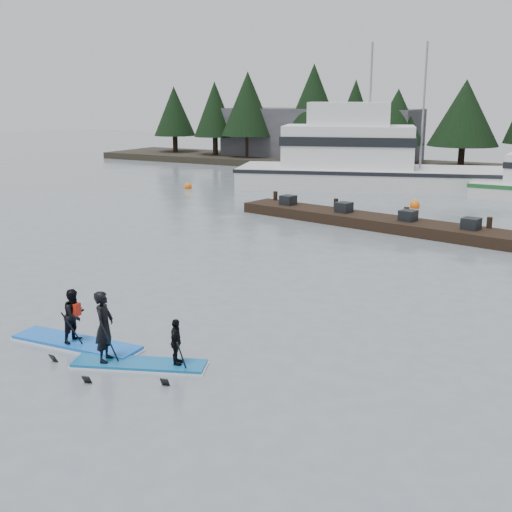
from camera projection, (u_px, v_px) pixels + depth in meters
The scene contains 10 objects.
ground at pixel (141, 350), 15.99m from camera, with size 160.00×160.00×0.00m, color slate.
far_shore at pixel (470, 170), 51.67m from camera, with size 70.00×8.00×0.60m, color #2D281E.
treeline at pixel (469, 174), 51.74m from camera, with size 60.00×4.00×8.00m, color black, non-canonical shape.
waterfront_building at pixel (320, 136), 59.34m from camera, with size 18.00×6.00×5.00m, color #4C4C51.
fishing_boat_large at pixel (372, 176), 43.65m from camera, with size 20.00×11.00×10.70m.
floating_dock at pixel (379, 222), 30.74m from camera, with size 15.44×2.06×0.51m, color black.
buoy_b at pixel (415, 208), 36.17m from camera, with size 0.57×0.57×0.57m, color #FF670C.
buoy_a at pixel (188, 188), 43.74m from camera, with size 0.51×0.51×0.51m, color #FF670C.
paddleboard_solo at pixel (75, 328), 16.15m from camera, with size 3.57×1.19×1.90m.
paddleboard_duo at pixel (130, 341), 14.90m from camera, with size 3.17×1.82×2.34m.
Camera 1 is at (9.68, -11.73, 6.17)m, focal length 45.00 mm.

